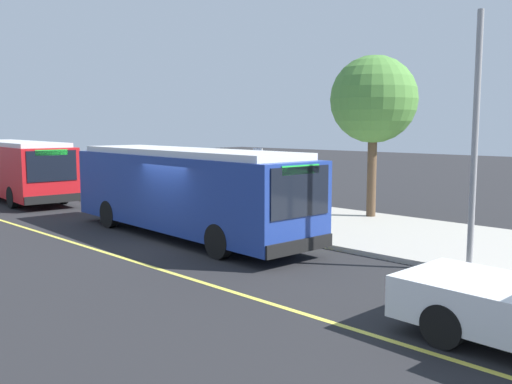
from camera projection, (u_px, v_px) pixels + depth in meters
The scene contains 11 objects.
ground_plane at pixel (173, 243), 17.63m from camera, with size 120.00×120.00×0.00m, color #232326.
sidewalk_curb at pixel (297, 219), 21.83m from camera, with size 44.00×6.40×0.15m, color #A8A399.
lane_stripe_center at pixel (112, 254), 16.08m from camera, with size 36.00×0.14×0.01m, color #E0D64C.
transit_bus_main at pixel (185, 189), 18.59m from camera, with size 10.86×3.17×2.95m.
transit_bus_second at pixel (17, 168), 28.16m from camera, with size 10.50×3.50×2.95m.
bus_shelter at pixel (233, 169), 23.36m from camera, with size 2.90×1.60×2.48m.
waiting_bench at pixel (240, 199), 23.45m from camera, with size 1.60×0.48×0.95m.
route_sign_post at pixel (258, 176), 19.68m from camera, with size 0.44×0.08×2.80m.
pedestrian_commuter at pixel (199, 188), 23.36m from camera, with size 0.24×0.40×1.69m.
street_tree_near_shelter at pixel (374, 100), 21.54m from camera, with size 3.39×3.39×6.29m.
utility_pole at pixel (475, 140), 13.92m from camera, with size 0.16×0.16×6.40m, color gray.
Camera 1 is at (14.10, -10.39, 3.69)m, focal length 38.94 mm.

